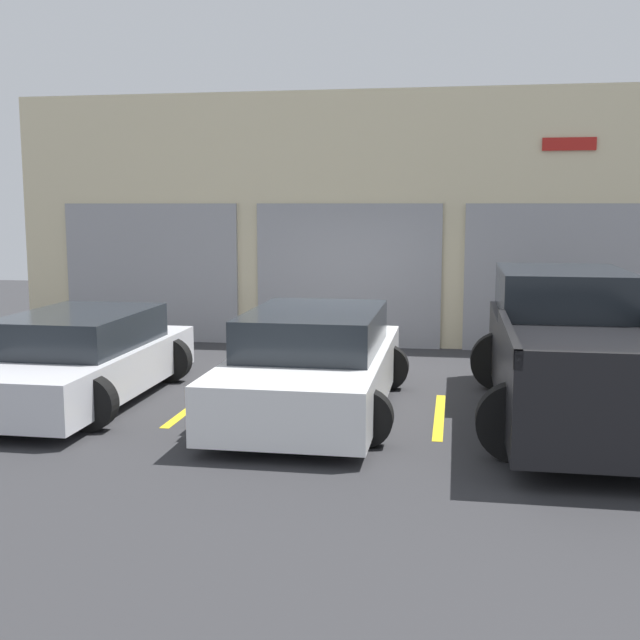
% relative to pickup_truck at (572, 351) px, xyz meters
% --- Properties ---
extents(ground_plane, '(28.00, 28.00, 0.00)m').
position_rel_pickup_truck_xyz_m(ground_plane, '(-3.18, 1.51, -0.83)').
color(ground_plane, '#2D2D30').
extents(shophouse_building, '(13.16, 0.68, 4.65)m').
position_rel_pickup_truck_xyz_m(shophouse_building, '(-3.19, 4.79, 1.44)').
color(shophouse_building, beige).
rests_on(shophouse_building, ground).
extents(pickup_truck, '(2.40, 5.24, 1.74)m').
position_rel_pickup_truck_xyz_m(pickup_truck, '(0.00, 0.00, 0.00)').
color(pickup_truck, black).
rests_on(pickup_truck, ground).
extents(sedan_white, '(2.25, 4.46, 1.29)m').
position_rel_pickup_truck_xyz_m(sedan_white, '(-3.18, -0.24, -0.22)').
color(sedan_white, white).
rests_on(sedan_white, ground).
extents(sedan_side, '(2.20, 4.25, 1.18)m').
position_rel_pickup_truck_xyz_m(sedan_side, '(-6.36, -0.24, -0.26)').
color(sedan_side, silver).
rests_on(sedan_side, ground).
extents(parking_stripe_left, '(0.12, 2.20, 0.01)m').
position_rel_pickup_truck_xyz_m(parking_stripe_left, '(-4.77, -0.27, -0.82)').
color(parking_stripe_left, gold).
rests_on(parking_stripe_left, ground).
extents(parking_stripe_centre, '(0.12, 2.20, 0.01)m').
position_rel_pickup_truck_xyz_m(parking_stripe_centre, '(-1.59, -0.27, -0.82)').
color(parking_stripe_centre, gold).
rests_on(parking_stripe_centre, ground).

